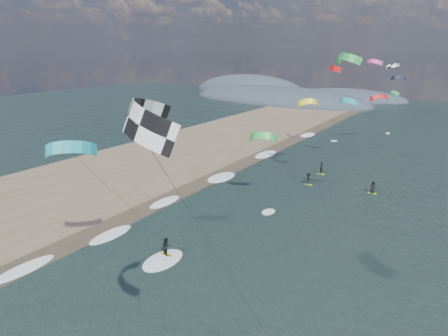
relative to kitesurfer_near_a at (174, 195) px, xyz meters
The scene contains 9 objects.
ground 15.46m from the kitesurfer_near_a, 149.41° to the left, with size 260.00×260.00×0.00m, color black.
sand_strip 37.52m from the kitesurfer_near_a, 155.24° to the left, with size 26.00×240.00×0.00m, color brown.
wet_sand_strip 27.89m from the kitesurfer_near_a, 143.69° to the left, with size 3.00×240.00×0.00m, color #382D23.
coastal_hills 125.19m from the kitesurfer_near_a, 115.21° to the left, with size 80.00×41.00×15.00m.
kitesurfer_near_a is the anchor object (origin of this frame).
kitesurfer_near_b 16.18m from the kitesurfer_near_a, 153.44° to the left, with size 6.97×9.17×11.87m.
far_kitesurfers 38.86m from the kitesurfer_near_a, 99.09° to the left, with size 9.12×6.04×1.78m.
bg_kite_field 60.90m from the kitesurfer_near_a, 98.14° to the left, with size 10.61×68.06×10.82m.
shoreline_surf 29.91m from the kitesurfer_near_a, 134.13° to the left, with size 2.40×79.40×0.11m.
Camera 1 is at (17.38, -14.76, 17.57)m, focal length 30.00 mm.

